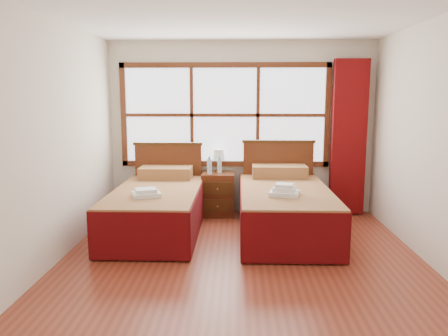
{
  "coord_description": "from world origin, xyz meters",
  "views": [
    {
      "loc": [
        -0.05,
        -4.43,
        1.78
      ],
      "look_at": [
        -0.21,
        0.7,
        0.94
      ],
      "focal_mm": 35.0,
      "sensor_mm": 36.0,
      "label": 1
    }
  ],
  "objects": [
    {
      "name": "floor",
      "position": [
        0.0,
        0.0,
        0.0
      ],
      "size": [
        4.5,
        4.5,
        0.0
      ],
      "primitive_type": "plane",
      "color": "brown",
      "rests_on": "ground"
    },
    {
      "name": "ceiling",
      "position": [
        0.0,
        0.0,
        2.6
      ],
      "size": [
        4.5,
        4.5,
        0.0
      ],
      "primitive_type": "plane",
      "rotation": [
        3.14,
        0.0,
        0.0
      ],
      "color": "white",
      "rests_on": "wall_back"
    },
    {
      "name": "wall_back",
      "position": [
        0.0,
        2.25,
        1.3
      ],
      "size": [
        4.0,
        0.0,
        4.0
      ],
      "primitive_type": "plane",
      "rotation": [
        1.57,
        0.0,
        0.0
      ],
      "color": "silver",
      "rests_on": "floor"
    },
    {
      "name": "wall_left",
      "position": [
        -2.0,
        0.0,
        1.3
      ],
      "size": [
        0.0,
        4.5,
        4.5
      ],
      "primitive_type": "plane",
      "rotation": [
        1.57,
        0.0,
        1.57
      ],
      "color": "silver",
      "rests_on": "floor"
    },
    {
      "name": "wall_right",
      "position": [
        2.0,
        0.0,
        1.3
      ],
      "size": [
        0.0,
        4.5,
        4.5
      ],
      "primitive_type": "plane",
      "rotation": [
        1.57,
        0.0,
        -1.57
      ],
      "color": "silver",
      "rests_on": "floor"
    },
    {
      "name": "window",
      "position": [
        -0.25,
        2.21,
        1.5
      ],
      "size": [
        3.16,
        0.06,
        1.56
      ],
      "color": "white",
      "rests_on": "wall_back"
    },
    {
      "name": "curtain",
      "position": [
        1.6,
        2.11,
        1.17
      ],
      "size": [
        0.5,
        0.16,
        2.3
      ],
      "primitive_type": "cube",
      "color": "maroon",
      "rests_on": "wall_back"
    },
    {
      "name": "bed_left",
      "position": [
        -1.11,
        1.2,
        0.33
      ],
      "size": [
        1.12,
        2.17,
        1.09
      ],
      "color": "#3F230D",
      "rests_on": "floor"
    },
    {
      "name": "bed_right",
      "position": [
        0.56,
        1.2,
        0.34
      ],
      "size": [
        1.16,
        2.25,
        1.13
      ],
      "color": "#3F230D",
      "rests_on": "floor"
    },
    {
      "name": "nightstand",
      "position": [
        -0.34,
        1.99,
        0.32
      ],
      "size": [
        0.49,
        0.48,
        0.65
      ],
      "color": "#552612",
      "rests_on": "floor"
    },
    {
      "name": "towels_left",
      "position": [
        -1.16,
        0.7,
        0.62
      ],
      "size": [
        0.4,
        0.38,
        0.1
      ],
      "rotation": [
        0.0,
        0.0,
        0.33
      ],
      "color": "white",
      "rests_on": "bed_left"
    },
    {
      "name": "towels_right",
      "position": [
        0.51,
        0.71,
        0.66
      ],
      "size": [
        0.4,
        0.37,
        0.14
      ],
      "rotation": [
        0.0,
        0.0,
        -0.24
      ],
      "color": "white",
      "rests_on": "bed_right"
    },
    {
      "name": "lamp",
      "position": [
        -0.34,
        2.13,
        0.89
      ],
      "size": [
        0.18,
        0.18,
        0.35
      ],
      "color": "gold",
      "rests_on": "nightstand"
    },
    {
      "name": "bottle_near",
      "position": [
        -0.47,
        1.89,
        0.77
      ],
      "size": [
        0.07,
        0.07,
        0.26
      ],
      "color": "#AECADF",
      "rests_on": "nightstand"
    },
    {
      "name": "bottle_far",
      "position": [
        -0.32,
        1.99,
        0.75
      ],
      "size": [
        0.06,
        0.06,
        0.23
      ],
      "color": "#AECADF",
      "rests_on": "nightstand"
    }
  ]
}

